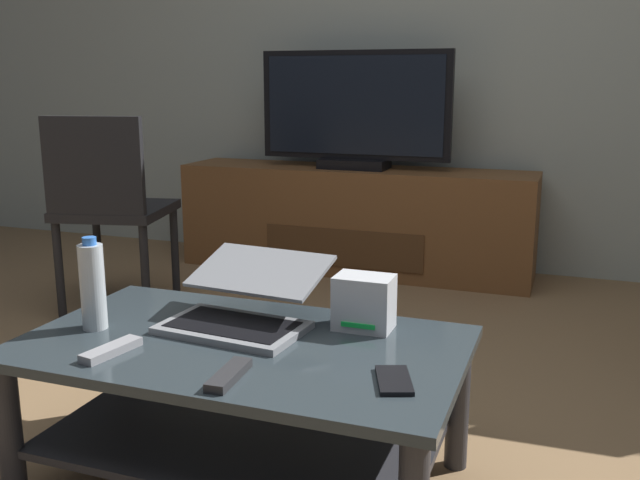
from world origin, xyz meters
TOP-DOWN VIEW (x-y plane):
  - ground_plane at (0.00, 0.00)m, footprint 7.68×7.68m
  - back_wall at (0.00, 2.38)m, footprint 6.40×0.12m
  - coffee_table at (-0.04, -0.03)m, footprint 1.08×0.63m
  - media_cabinet at (-0.40, 2.06)m, footprint 1.88×0.41m
  - television at (-0.40, 2.04)m, footprint 1.01×0.20m
  - side_chair at (-1.17, 0.99)m, footprint 0.53×0.53m
  - laptop at (-0.08, 0.08)m, footprint 0.39×0.39m
  - router_box at (0.22, 0.16)m, footprint 0.15×0.11m
  - water_bottle_near at (-0.43, -0.08)m, footprint 0.06×0.06m
  - cell_phone at (0.37, -0.14)m, footprint 0.11×0.16m
  - tv_remote at (0.04, -0.24)m, footprint 0.05×0.16m
  - soundbar_remote at (-0.29, -0.21)m, footprint 0.07×0.17m

SIDE VIEW (x-z plane):
  - ground_plane at x=0.00m, z-range 0.00..0.00m
  - coffee_table at x=-0.04m, z-range 0.07..0.46m
  - media_cabinet at x=-0.40m, z-range 0.00..0.56m
  - cell_phone at x=0.37m, z-range 0.39..0.40m
  - tv_remote at x=0.04m, z-range 0.39..0.41m
  - soundbar_remote at x=-0.29m, z-range 0.39..0.41m
  - laptop at x=-0.08m, z-range 0.36..0.52m
  - router_box at x=0.22m, z-range 0.39..0.53m
  - water_bottle_near at x=-0.43m, z-range 0.38..0.62m
  - side_chair at x=-1.17m, z-range 0.06..0.94m
  - television at x=-0.40m, z-range 0.54..1.15m
  - back_wall at x=0.00m, z-range 0.00..2.80m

